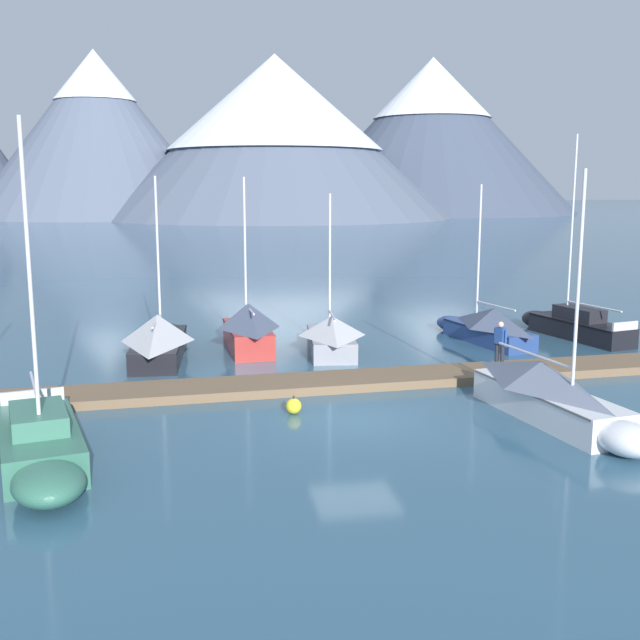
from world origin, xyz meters
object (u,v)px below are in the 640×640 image
(sailboat_far_berth, at_px, (330,334))
(sailboat_second_berth, at_px, (41,447))
(sailboat_end_of_dock, at_px, (485,325))
(sailboat_last_slip, at_px, (573,324))
(sailboat_mid_dock_starboard, at_px, (247,327))
(mooring_buoy_inner_mooring, at_px, (294,406))
(sailboat_outer_slip, at_px, (554,396))
(person_on_dock, at_px, (500,341))
(sailboat_mid_dock_port, at_px, (160,337))

(sailboat_far_berth, bearing_deg, sailboat_second_berth, -128.68)
(sailboat_second_berth, xyz_separation_m, sailboat_end_of_dock, (16.73, 12.63, 0.19))
(sailboat_far_berth, bearing_deg, sailboat_last_slip, 5.47)
(sailboat_mid_dock_starboard, height_order, sailboat_end_of_dock, sailboat_mid_dock_starboard)
(sailboat_end_of_dock, height_order, mooring_buoy_inner_mooring, sailboat_end_of_dock)
(sailboat_mid_dock_starboard, bearing_deg, sailboat_end_of_dock, -1.97)
(sailboat_outer_slip, relative_size, sailboat_end_of_dock, 1.05)
(person_on_dock, bearing_deg, sailboat_far_berth, 137.48)
(sailboat_mid_dock_starboard, bearing_deg, person_on_dock, -34.36)
(person_on_dock, relative_size, mooring_buoy_inner_mooring, 3.00)
(sailboat_mid_dock_starboard, distance_m, mooring_buoy_inner_mooring, 9.60)
(sailboat_second_berth, relative_size, sailboat_mid_dock_starboard, 1.17)
(sailboat_second_berth, height_order, sailboat_last_slip, sailboat_last_slip)
(sailboat_second_berth, bearing_deg, sailboat_mid_dock_starboard, 64.76)
(sailboat_second_berth, xyz_separation_m, sailboat_outer_slip, (14.18, 1.28, 0.23))
(sailboat_end_of_dock, bearing_deg, sailboat_mid_dock_starboard, 178.03)
(sailboat_last_slip, height_order, mooring_buoy_inner_mooring, sailboat_last_slip)
(sailboat_last_slip, distance_m, mooring_buoy_inner_mooring, 17.32)
(sailboat_mid_dock_port, xyz_separation_m, person_on_dock, (12.44, -5.04, 0.39))
(sailboat_far_berth, bearing_deg, sailboat_outer_slip, -66.47)
(sailboat_end_of_dock, height_order, sailboat_last_slip, sailboat_last_slip)
(sailboat_end_of_dock, bearing_deg, sailboat_second_berth, -142.95)
(sailboat_far_berth, bearing_deg, sailboat_mid_dock_starboard, 162.53)
(sailboat_mid_dock_port, distance_m, sailboat_last_slip, 18.70)
(person_on_dock, bearing_deg, sailboat_last_slip, 44.27)
(sailboat_second_berth, xyz_separation_m, sailboat_last_slip, (21.17, 13.04, 0.02))
(sailboat_outer_slip, height_order, person_on_dock, sailboat_outer_slip)
(sailboat_last_slip, height_order, person_on_dock, sailboat_last_slip)
(person_on_dock, bearing_deg, sailboat_mid_dock_starboard, 145.64)
(sailboat_outer_slip, distance_m, sailboat_end_of_dock, 11.64)
(sailboat_far_berth, height_order, sailboat_end_of_dock, sailboat_end_of_dock)
(sailboat_second_berth, distance_m, sailboat_outer_slip, 14.24)
(sailboat_outer_slip, bearing_deg, sailboat_last_slip, 59.25)
(sailboat_mid_dock_port, height_order, sailboat_last_slip, sailboat_last_slip)
(sailboat_mid_dock_starboard, xyz_separation_m, mooring_buoy_inner_mooring, (0.63, -9.55, -0.72))
(sailboat_last_slip, relative_size, person_on_dock, 5.44)
(sailboat_second_berth, xyz_separation_m, sailboat_far_berth, (9.54, 11.92, 0.18))
(sailboat_mid_dock_port, bearing_deg, sailboat_second_berth, -101.78)
(mooring_buoy_inner_mooring, bearing_deg, person_on_dock, 23.27)
(sailboat_end_of_dock, bearing_deg, sailboat_last_slip, 5.20)
(sailboat_second_berth, bearing_deg, mooring_buoy_inner_mooring, 27.01)
(sailboat_far_berth, relative_size, sailboat_outer_slip, 0.90)
(person_on_dock, bearing_deg, sailboat_second_berth, -155.01)
(sailboat_last_slip, bearing_deg, person_on_dock, -135.73)
(sailboat_far_berth, relative_size, sailboat_end_of_dock, 0.95)
(sailboat_mid_dock_starboard, bearing_deg, sailboat_far_berth, -17.47)
(sailboat_far_berth, relative_size, mooring_buoy_inner_mooring, 11.71)
(sailboat_mid_dock_port, relative_size, sailboat_mid_dock_starboard, 1.02)
(sailboat_last_slip, xyz_separation_m, person_on_dock, (-6.23, -6.07, 0.67))
(sailboat_last_slip, bearing_deg, sailboat_end_of_dock, -174.80)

